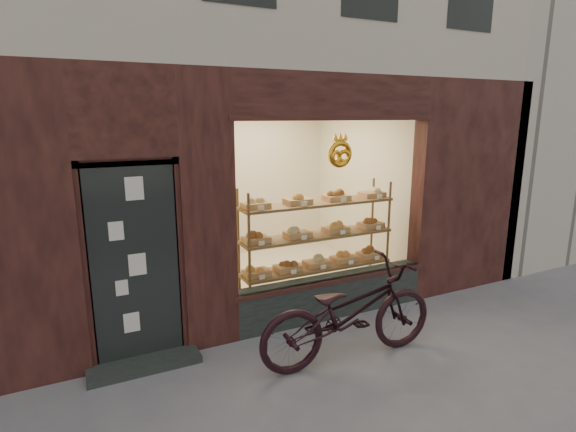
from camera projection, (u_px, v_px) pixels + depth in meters
ground at (415, 419)px, 3.95m from camera, size 90.00×90.00×0.00m
neighbor_right at (563, 42)px, 11.91m from camera, size 12.00×7.00×9.00m
display_shelf at (317, 246)px, 6.19m from camera, size 2.20×0.45×1.70m
bicycle at (349, 312)px, 4.81m from camera, size 2.10×0.81×1.09m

